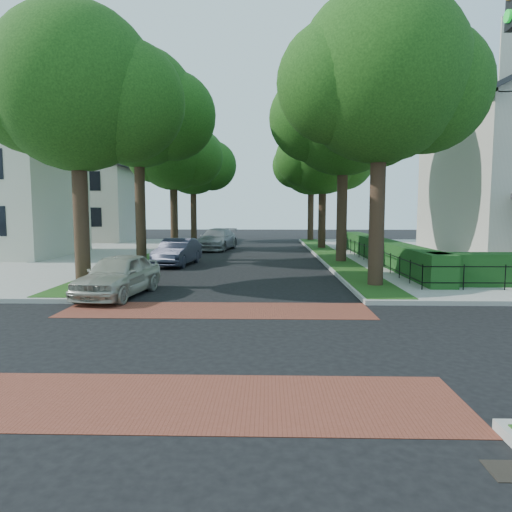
{
  "coord_description": "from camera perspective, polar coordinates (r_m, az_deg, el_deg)",
  "views": [
    {
      "loc": [
        1.49,
        -9.92,
        2.92
      ],
      "look_at": [
        1.15,
        3.25,
        1.6
      ],
      "focal_mm": 32.0,
      "sensor_mm": 36.0,
      "label": 1
    }
  ],
  "objects": [
    {
      "name": "crosswalk_near",
      "position": [
        7.48,
        -10.6,
        -17.34
      ],
      "size": [
        9.0,
        2.2,
        0.01
      ],
      "primitive_type": "cube",
      "color": "brown",
      "rests_on": "ground"
    },
    {
      "name": "ground",
      "position": [
        10.45,
        -6.88,
        -10.55
      ],
      "size": [
        120.0,
        120.0,
        0.0
      ],
      "primitive_type": "plane",
      "color": "black",
      "rests_on": "ground"
    },
    {
      "name": "grass_strip_ne",
      "position": [
        29.41,
        9.12,
        0.27
      ],
      "size": [
        1.6,
        29.8,
        0.02
      ],
      "primitive_type": "cube",
      "color": "#193F12",
      "rests_on": "sidewalk_ne"
    },
    {
      "name": "hedge_main_road",
      "position": [
        25.78,
        15.42,
        0.69
      ],
      "size": [
        1.0,
        18.0,
        1.2
      ],
      "primitive_type": "cube",
      "color": "#173F15",
      "rests_on": "sidewalk_ne"
    },
    {
      "name": "tree_left_mid",
      "position": [
        26.64,
        -14.17,
        17.3
      ],
      "size": [
        8.0,
        6.88,
        11.48
      ],
      "color": "black",
      "rests_on": "sidewalk_nw"
    },
    {
      "name": "crosswalk_far",
      "position": [
        13.52,
        -4.9,
        -6.75
      ],
      "size": [
        9.0,
        2.2,
        0.01
      ],
      "primitive_type": "cube",
      "color": "brown",
      "rests_on": "ground"
    },
    {
      "name": "tree_right_far",
      "position": [
        34.62,
        8.49,
        12.28
      ],
      "size": [
        7.25,
        6.23,
        9.74
      ],
      "color": "black",
      "rests_on": "sidewalk_ne"
    },
    {
      "name": "grass_strip_nw",
      "position": [
        29.95,
        -11.82,
        0.32
      ],
      "size": [
        1.6,
        29.8,
        0.02
      ],
      "primitive_type": "cube",
      "color": "#193F12",
      "rests_on": "sidewalk_nw"
    },
    {
      "name": "tree_left_back",
      "position": [
        43.93,
        -7.7,
        11.54
      ],
      "size": [
        7.75,
        6.66,
        10.44
      ],
      "color": "black",
      "rests_on": "sidewalk_nw"
    },
    {
      "name": "tree_right_mid",
      "position": [
        26.0,
        11.06,
        16.86
      ],
      "size": [
        8.25,
        7.09,
        11.22
      ],
      "color": "black",
      "rests_on": "sidewalk_ne"
    },
    {
      "name": "parked_car_middle",
      "position": [
        24.61,
        -9.79,
        0.5
      ],
      "size": [
        2.02,
        4.48,
        1.43
      ],
      "primitive_type": "imported",
      "rotation": [
        0.0,
        0.0,
        -0.12
      ],
      "color": "#222433",
      "rests_on": "ground"
    },
    {
      "name": "house_left_far",
      "position": [
        45.27,
        -20.76,
        8.04
      ],
      "size": [
        10.0,
        9.0,
        10.14
      ],
      "color": "beige",
      "rests_on": "sidewalk_nw"
    },
    {
      "name": "fence_main_road",
      "position": [
        25.61,
        13.68,
        0.36
      ],
      "size": [
        0.06,
        18.0,
        0.9
      ],
      "primitive_type": null,
      "color": "black",
      "rests_on": "sidewalk_ne"
    },
    {
      "name": "tree_left_far",
      "position": [
        35.08,
        -10.1,
        12.51
      ],
      "size": [
        7.0,
        6.02,
        9.86
      ],
      "color": "black",
      "rests_on": "sidewalk_nw"
    },
    {
      "name": "parked_car_front",
      "position": [
        16.22,
        -16.82,
        -2.3
      ],
      "size": [
        2.25,
        4.45,
        1.45
      ],
      "primitive_type": "imported",
      "rotation": [
        0.0,
        0.0,
        -0.13
      ],
      "color": "#ADAD9C",
      "rests_on": "ground"
    },
    {
      "name": "tree_left_near",
      "position": [
        18.98,
        -20.97,
        18.59
      ],
      "size": [
        7.5,
        6.45,
        10.2
      ],
      "color": "black",
      "rests_on": "sidewalk_nw"
    },
    {
      "name": "tree_right_back",
      "position": [
        43.56,
        7.03,
        11.41
      ],
      "size": [
        7.5,
        6.45,
        10.2
      ],
      "color": "black",
      "rests_on": "sidewalk_ne"
    },
    {
      "name": "tree_right_near",
      "position": [
        18.26,
        15.46,
        20.46
      ],
      "size": [
        7.75,
        6.67,
        10.66
      ],
      "color": "black",
      "rests_on": "sidewalk_ne"
    },
    {
      "name": "parked_car_rear",
      "position": [
        33.87,
        -4.95,
        2.09
      ],
      "size": [
        3.04,
        5.69,
        1.57
      ],
      "primitive_type": "imported",
      "rotation": [
        0.0,
        0.0,
        -0.16
      ],
      "color": "gray",
      "rests_on": "ground"
    }
  ]
}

